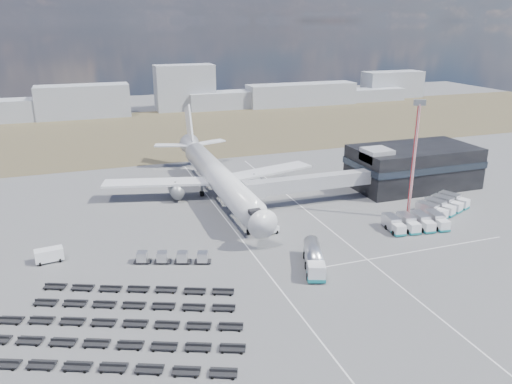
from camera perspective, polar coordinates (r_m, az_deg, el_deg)
name	(u,v)px	position (r m, az deg, el deg)	size (l,w,h in m)	color
ground	(265,254)	(88.99, 0.99, -7.09)	(420.00, 420.00, 0.00)	#565659
grass_strip	(163,131)	(191.05, -10.60, 6.84)	(420.00, 90.00, 0.01)	brown
lane_markings	(308,240)	(94.96, 5.92, -5.44)	(47.12, 110.00, 0.01)	silver
terminal	(413,166)	(129.04, 17.46, 2.87)	(30.40, 16.40, 11.00)	black
jet_bridge	(300,184)	(110.31, 5.08, 0.92)	(30.30, 3.80, 7.05)	#939399
airliner	(216,175)	(115.90, -4.55, 1.95)	(51.59, 64.53, 17.62)	white
skyline	(114,95)	(231.75, -15.87, 10.58)	(296.71, 20.52, 25.88)	#979BA5
fuel_tanker	(314,258)	(83.87, 6.64, -7.55)	(6.63, 11.55, 3.64)	white
pushback_tug	(270,230)	(96.76, 1.58, -4.38)	(3.35, 1.88, 1.50)	white
utility_van	(49,255)	(92.71, -22.56, -6.71)	(4.57, 2.07, 2.42)	white
catering_truck	(252,181)	(123.52, -0.42, 1.22)	(3.66, 6.52, 2.82)	white
service_trucks_near	(415,222)	(103.61, 17.76, -3.31)	(12.32, 7.73, 2.59)	white
service_trucks_far	(443,205)	(114.85, 20.58, -1.43)	(13.49, 10.68, 2.64)	white
uld_row	(172,257)	(86.57, -9.54, -7.36)	(12.87, 6.04, 1.81)	black
baggage_dollies	(119,324)	(71.95, -15.40, -14.34)	(37.70, 30.86, 0.78)	black
floodlight_mast	(414,161)	(105.27, 17.56, 3.38)	(2.32, 1.91, 24.73)	red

